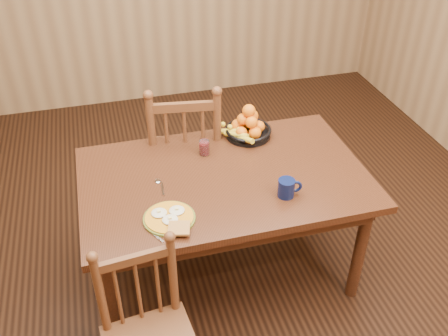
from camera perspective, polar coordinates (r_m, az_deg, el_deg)
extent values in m
cube|color=black|center=(3.30, 0.00, -11.41)|extent=(4.50, 5.00, 0.01)
cube|color=black|center=(2.81, 0.00, -1.20)|extent=(1.60, 1.00, 0.04)
cube|color=black|center=(3.19, -1.97, 2.13)|extent=(1.40, 0.04, 0.10)
cube|color=black|center=(2.55, 2.49, -7.97)|extent=(1.40, 0.04, 0.10)
cube|color=black|center=(3.09, 13.01, -0.15)|extent=(0.04, 0.84, 0.10)
cube|color=black|center=(2.80, -14.42, -4.66)|extent=(0.04, 0.84, 0.10)
cylinder|color=black|center=(2.72, -12.53, -14.80)|extent=(0.07, 0.07, 0.70)
cylinder|color=black|center=(3.01, 15.23, -9.22)|extent=(0.07, 0.07, 0.70)
cylinder|color=black|center=(3.30, -13.72, -4.26)|extent=(0.07, 0.07, 0.70)
cylinder|color=black|center=(3.54, 9.28, -0.52)|extent=(0.07, 0.07, 0.70)
cube|color=#512C18|center=(3.42, -4.46, 1.44)|extent=(0.55, 0.53, 0.04)
cylinder|color=#512C18|center=(3.73, -1.37, -0.05)|extent=(0.04, 0.04, 0.48)
cylinder|color=#512C18|center=(3.72, -7.52, -0.48)|extent=(0.04, 0.04, 0.48)
cylinder|color=#512C18|center=(3.43, -0.73, -3.71)|extent=(0.04, 0.04, 0.48)
cylinder|color=#512C18|center=(3.42, -7.43, -4.19)|extent=(0.04, 0.04, 0.48)
cylinder|color=#512C18|center=(3.09, -0.76, 3.95)|extent=(0.05, 0.05, 0.58)
cylinder|color=#512C18|center=(3.08, -8.20, 3.44)|extent=(0.05, 0.05, 0.58)
cylinder|color=#512C18|center=(3.11, -4.43, 2.83)|extent=(0.02, 0.02, 0.45)
cube|color=#512C18|center=(2.98, -4.65, 6.97)|extent=(0.40, 0.09, 0.06)
cylinder|color=#512C18|center=(2.35, -13.94, -14.00)|extent=(0.04, 0.04, 0.48)
cylinder|color=#512C18|center=(2.38, -5.86, -12.09)|extent=(0.04, 0.04, 0.48)
cylinder|color=#512C18|center=(2.39, -9.75, -13.81)|extent=(0.02, 0.02, 0.37)
cube|color=#512C18|center=(2.24, -10.30, -10.23)|extent=(0.34, 0.06, 0.05)
cylinder|color=#59601E|center=(2.52, -6.27, -5.75)|extent=(0.26, 0.26, 0.01)
cylinder|color=orange|center=(2.52, -6.28, -5.63)|extent=(0.24, 0.24, 0.01)
ellipsoid|color=silver|center=(2.53, -7.44, -5.10)|extent=(0.08, 0.08, 0.01)
cube|color=#F2E08C|center=(2.53, -7.46, -4.91)|extent=(0.02, 0.02, 0.01)
ellipsoid|color=silver|center=(2.54, -5.41, -4.84)|extent=(0.08, 0.08, 0.01)
cube|color=#F2E08C|center=(2.53, -5.42, -4.65)|extent=(0.02, 0.02, 0.01)
ellipsoid|color=silver|center=(2.49, -6.17, -5.88)|extent=(0.08, 0.08, 0.01)
cube|color=#F2E08C|center=(2.48, -6.19, -5.69)|extent=(0.02, 0.02, 0.01)
cube|color=brown|center=(2.43, -5.17, -6.88)|extent=(0.13, 0.12, 0.01)
cube|color=silver|center=(2.45, -8.01, -7.51)|extent=(0.08, 0.13, 0.00)
cube|color=silver|center=(2.51, -8.03, -6.18)|extent=(0.04, 0.05, 0.00)
cube|color=silver|center=(2.72, -7.03, -2.35)|extent=(0.02, 0.12, 0.00)
ellipsoid|color=silver|center=(2.77, -7.59, -1.46)|extent=(0.03, 0.04, 0.01)
cylinder|color=#0A1338|center=(2.65, 7.12, -2.29)|extent=(0.09, 0.09, 0.10)
torus|color=#0A1338|center=(2.66, 8.17, -2.10)|extent=(0.07, 0.03, 0.07)
cylinder|color=black|center=(2.62, 7.20, -1.49)|extent=(0.08, 0.08, 0.00)
cylinder|color=silver|center=(2.95, -2.27, 2.35)|extent=(0.06, 0.06, 0.09)
cylinder|color=maroon|center=(2.96, -2.26, 2.24)|extent=(0.05, 0.05, 0.07)
cylinder|color=black|center=(3.14, 2.77, 3.85)|extent=(0.28, 0.28, 0.02)
torus|color=black|center=(3.13, 2.79, 4.40)|extent=(0.29, 0.29, 0.02)
cylinder|color=black|center=(3.15, 2.77, 3.73)|extent=(0.10, 0.10, 0.01)
sphere|color=orange|center=(3.14, 4.02, 4.75)|extent=(0.07, 0.07, 0.07)
sphere|color=orange|center=(3.18, 2.81, 5.27)|extent=(0.08, 0.08, 0.08)
sphere|color=orange|center=(3.14, 1.58, 4.89)|extent=(0.08, 0.08, 0.08)
sphere|color=orange|center=(3.07, 2.01, 4.07)|extent=(0.07, 0.07, 0.07)
sphere|color=orange|center=(3.07, 3.57, 4.05)|extent=(0.08, 0.08, 0.08)
sphere|color=orange|center=(3.12, 3.19, 5.97)|extent=(0.08, 0.08, 0.08)
sphere|color=orange|center=(3.09, 2.15, 5.58)|extent=(0.07, 0.07, 0.07)
sphere|color=orange|center=(3.06, 3.15, 5.25)|extent=(0.08, 0.08, 0.08)
sphere|color=orange|center=(3.06, 2.86, 6.54)|extent=(0.08, 0.08, 0.08)
cylinder|color=yellow|center=(3.07, 1.41, 3.80)|extent=(0.10, 0.17, 0.07)
cylinder|color=yellow|center=(3.11, 0.79, 4.22)|extent=(0.14, 0.15, 0.07)
cylinder|color=yellow|center=(3.04, 2.22, 3.40)|extent=(0.06, 0.18, 0.07)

